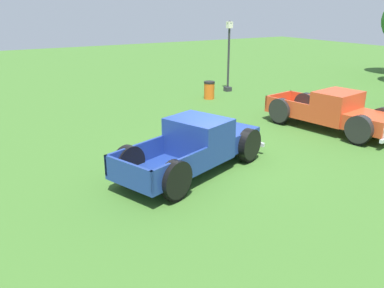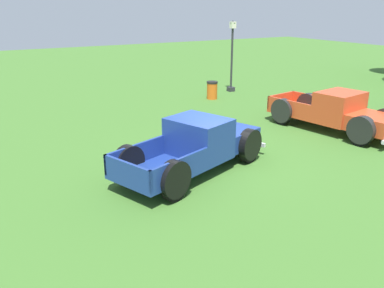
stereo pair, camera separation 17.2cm
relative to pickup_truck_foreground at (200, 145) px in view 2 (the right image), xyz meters
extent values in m
plane|color=#3D6B28|center=(-0.14, 0.55, -0.77)|extent=(80.00, 80.00, 0.00)
cube|color=navy|center=(-0.48, 1.33, -0.08)|extent=(2.05, 2.04, 0.58)
cube|color=silver|center=(-0.76, 2.10, -0.08)|extent=(1.38, 0.55, 0.49)
sphere|color=silver|center=(-1.35, 1.86, -0.05)|extent=(0.21, 0.21, 0.21)
sphere|color=silver|center=(-0.14, 2.30, -0.05)|extent=(0.21, 0.21, 0.21)
cube|color=navy|center=(0.02, -0.06, 0.24)|extent=(2.13, 1.89, 1.22)
cube|color=#8C9EA8|center=(-0.20, 0.54, 0.51)|extent=(1.45, 0.56, 0.54)
cube|color=navy|center=(0.63, -1.75, -0.32)|extent=(2.42, 2.69, 0.11)
cube|color=navy|center=(-0.16, -2.04, 0.03)|extent=(0.83, 2.12, 0.58)
cube|color=navy|center=(1.42, -1.47, 0.03)|extent=(0.83, 2.12, 0.58)
cube|color=navy|center=(0.99, -2.76, 0.03)|extent=(1.69, 0.68, 0.58)
cylinder|color=black|center=(-1.32, 1.03, -0.37)|extent=(0.49, 0.84, 0.80)
cylinder|color=#B7B7BC|center=(-1.32, 1.03, -0.37)|extent=(0.35, 0.39, 0.32)
cylinder|color=black|center=(-1.32, 1.03, -0.17)|extent=(0.62, 1.06, 1.02)
cylinder|color=black|center=(0.36, 1.63, -0.37)|extent=(0.49, 0.84, 0.80)
cylinder|color=#B7B7BC|center=(0.37, 1.64, -0.37)|extent=(0.35, 0.39, 0.32)
cylinder|color=black|center=(0.36, 1.63, -0.17)|extent=(0.62, 1.06, 1.02)
cylinder|color=black|center=(-0.11, -2.30, -0.37)|extent=(0.49, 0.84, 0.80)
cylinder|color=#B7B7BC|center=(-0.12, -2.31, -0.37)|extent=(0.35, 0.39, 0.32)
cylinder|color=black|center=(-0.11, -2.30, -0.17)|extent=(0.62, 1.06, 1.02)
cylinder|color=black|center=(1.56, -1.70, -0.37)|extent=(0.49, 0.84, 0.80)
cylinder|color=#B7B7BC|center=(1.57, -1.70, -0.37)|extent=(0.35, 0.39, 0.32)
cylinder|color=black|center=(1.56, -1.70, -0.17)|extent=(0.62, 1.06, 1.02)
cube|color=silver|center=(-0.77, 2.14, -0.41)|extent=(1.85, 0.75, 0.13)
cube|color=#D14723|center=(0.93, 6.96, -0.08)|extent=(1.83, 1.85, 0.58)
cube|color=#D14723|center=(-0.53, 6.72, 0.24)|extent=(1.64, 1.97, 1.22)
cube|color=#8C9EA8|center=(0.11, 6.83, 0.51)|extent=(0.29, 1.52, 0.54)
cube|color=#D14723|center=(-2.31, 6.43, -0.32)|extent=(2.48, 2.11, 0.11)
cube|color=#D14723|center=(-2.44, 7.26, 0.03)|extent=(2.21, 0.44, 0.58)
cube|color=#D14723|center=(-2.17, 5.60, 0.03)|extent=(2.21, 0.44, 0.58)
cube|color=#D14723|center=(-3.36, 6.26, 0.03)|extent=(0.37, 1.76, 0.58)
cylinder|color=black|center=(1.08, 6.09, -0.37)|extent=(0.83, 0.36, 0.80)
cylinder|color=#B7B7BC|center=(1.08, 6.08, -0.37)|extent=(0.36, 0.30, 0.32)
cylinder|color=black|center=(1.08, 6.09, -0.17)|extent=(1.05, 0.46, 1.02)
cylinder|color=black|center=(-2.71, 7.27, -0.37)|extent=(0.83, 0.36, 0.80)
cylinder|color=#B7B7BC|center=(-2.71, 7.28, -0.37)|extent=(0.36, 0.30, 0.32)
cylinder|color=black|center=(-2.71, 7.27, -0.17)|extent=(1.05, 0.46, 1.02)
cylinder|color=black|center=(-2.42, 5.51, -0.37)|extent=(0.83, 0.36, 0.80)
cylinder|color=#B7B7BC|center=(-2.42, 5.50, -0.37)|extent=(0.36, 0.30, 0.32)
cylinder|color=black|center=(-2.42, 5.51, -0.17)|extent=(1.05, 0.46, 1.02)
cube|color=#2D2D33|center=(-9.24, 7.67, -0.65)|extent=(0.36, 0.36, 0.25)
cylinder|color=#2D2D33|center=(-9.24, 7.67, 1.15)|extent=(0.12, 0.12, 3.34)
cube|color=#F2EACC|center=(-9.24, 7.67, 3.00)|extent=(0.28, 0.28, 0.36)
cone|color=#2D2D33|center=(-9.24, 7.67, 3.18)|extent=(0.32, 0.32, 0.14)
cylinder|color=orange|center=(-8.07, 5.60, -0.35)|extent=(0.56, 0.56, 0.85)
cylinder|color=black|center=(-8.07, 5.60, 0.13)|extent=(0.59, 0.59, 0.10)
camera|label=1|loc=(9.86, -6.15, 4.06)|focal=37.55mm
camera|label=2|loc=(9.95, -6.00, 4.06)|focal=37.55mm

